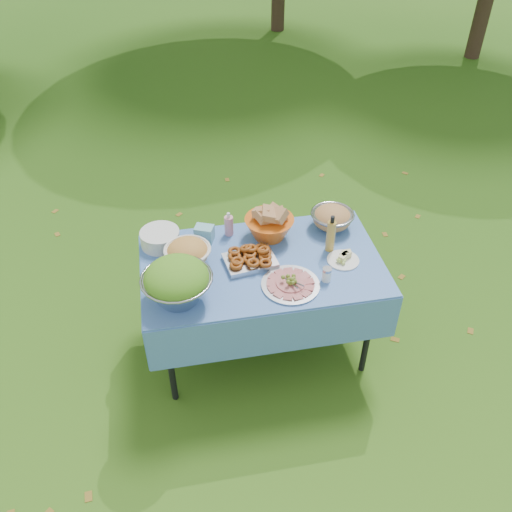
{
  "coord_description": "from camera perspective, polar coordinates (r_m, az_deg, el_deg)",
  "views": [
    {
      "loc": [
        -0.5,
        -2.46,
        2.9
      ],
      "look_at": [
        -0.04,
        0.0,
        0.82
      ],
      "focal_mm": 38.0,
      "sensor_mm": 36.0,
      "label": 1
    }
  ],
  "objects": [
    {
      "name": "ground",
      "position": [
        3.83,
        0.57,
        -9.44
      ],
      "size": [
        80.0,
        80.0,
        0.0
      ],
      "primitive_type": "plane",
      "color": "#153E0B",
      "rests_on": "ground"
    },
    {
      "name": "charcuterie_platter",
      "position": [
        3.12,
        3.68,
        -2.59
      ],
      "size": [
        0.41,
        0.41,
        0.08
      ],
      "primitive_type": "cylinder",
      "rotation": [
        0.0,
        0.0,
        -0.24
      ],
      "color": "#ABADB3",
      "rests_on": "picnic_table"
    },
    {
      "name": "pasta_bowl_white",
      "position": [
        3.27,
        -7.21,
        0.38
      ],
      "size": [
        0.31,
        0.31,
        0.16
      ],
      "primitive_type": null,
      "rotation": [
        0.0,
        0.0,
        0.1
      ],
      "color": "silver",
      "rests_on": "picnic_table"
    },
    {
      "name": "sanitizer_bottle",
      "position": [
        3.47,
        -2.88,
        3.41
      ],
      "size": [
        0.07,
        0.07,
        0.16
      ],
      "primitive_type": "cylinder",
      "rotation": [
        0.0,
        0.0,
        -0.22
      ],
      "color": "pink",
      "rests_on": "picnic_table"
    },
    {
      "name": "picnic_table",
      "position": [
        3.55,
        0.61,
        -5.42
      ],
      "size": [
        1.46,
        0.86,
        0.76
      ],
      "primitive_type": "cube",
      "color": "#84AFFF",
      "rests_on": "ground"
    },
    {
      "name": "cheese_plate",
      "position": [
        3.33,
        9.19,
        -0.14
      ],
      "size": [
        0.25,
        0.25,
        0.05
      ],
      "primitive_type": "cylinder",
      "rotation": [
        0.0,
        0.0,
        -0.32
      ],
      "color": "silver",
      "rests_on": "picnic_table"
    },
    {
      "name": "plate_stack",
      "position": [
        3.45,
        -10.05,
        1.87
      ],
      "size": [
        0.32,
        0.32,
        0.1
      ],
      "primitive_type": "cylinder",
      "rotation": [
        0.0,
        0.0,
        -0.38
      ],
      "color": "silver",
      "rests_on": "picnic_table"
    },
    {
      "name": "wipes_box",
      "position": [
        3.45,
        -5.46,
        2.37
      ],
      "size": [
        0.14,
        0.12,
        0.1
      ],
      "primitive_type": "cube",
      "rotation": [
        0.0,
        0.0,
        -0.39
      ],
      "color": "#76BAC7",
      "rests_on": "picnic_table"
    },
    {
      "name": "fried_tray",
      "position": [
        3.27,
        -0.63,
        -0.3
      ],
      "size": [
        0.33,
        0.25,
        0.07
      ],
      "primitive_type": "cube",
      "rotation": [
        0.0,
        0.0,
        0.14
      ],
      "color": "silver",
      "rests_on": "picnic_table"
    },
    {
      "name": "shaker",
      "position": [
        3.17,
        7.46,
        -1.94
      ],
      "size": [
        0.06,
        0.06,
        0.09
      ],
      "primitive_type": "cylinder",
      "rotation": [
        0.0,
        0.0,
        0.08
      ],
      "color": "white",
      "rests_on": "picnic_table"
    },
    {
      "name": "bread_bowl",
      "position": [
        3.44,
        1.41,
        3.49
      ],
      "size": [
        0.39,
        0.39,
        0.21
      ],
      "primitive_type": null,
      "rotation": [
        0.0,
        0.0,
        0.28
      ],
      "color": "#DE5D14",
      "rests_on": "picnic_table"
    },
    {
      "name": "salad_bowl",
      "position": [
        3.0,
        -8.33,
        -2.72
      ],
      "size": [
        0.5,
        0.5,
        0.26
      ],
      "primitive_type": null,
      "rotation": [
        0.0,
        0.0,
        -0.31
      ],
      "color": "#9B9CA3",
      "rests_on": "picnic_table"
    },
    {
      "name": "oil_bottle",
      "position": [
        3.35,
        7.9,
        2.38
      ],
      "size": [
        0.07,
        0.07,
        0.25
      ],
      "primitive_type": "cylinder",
      "rotation": [
        0.0,
        0.0,
        0.29
      ],
      "color": "gold",
      "rests_on": "picnic_table"
    },
    {
      "name": "pasta_bowl_steel",
      "position": [
        3.58,
        8.02,
        4.04
      ],
      "size": [
        0.33,
        0.33,
        0.15
      ],
      "primitive_type": null,
      "rotation": [
        0.0,
        0.0,
        0.24
      ],
      "color": "#9B9CA3",
      "rests_on": "picnic_table"
    }
  ]
}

